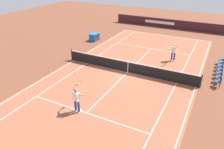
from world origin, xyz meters
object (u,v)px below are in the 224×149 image
object	(u,v)px
spectator_chair_2	(222,65)
spectator_chair_4	(221,73)
tennis_net	(128,67)
tennis_player_near	(77,99)
tennis_player_far	(174,52)
spectator_chair_5	(220,77)
spectator_chair_6	(219,81)
spectator_chair_3	(221,69)
spectator_chair_0	(222,59)
spectator_chair_1	(222,62)
tennis_ball	(178,68)
equipment_cart_tarped	(95,37)

from	to	relation	value
spectator_chair_2	spectator_chair_4	xyz separation A→B (m)	(1.53, 0.00, 0.00)
tennis_net	tennis_player_near	xyz separation A→B (m)	(6.49, -0.57, 0.44)
tennis_player_far	spectator_chair_2	bearing A→B (deg)	85.34
spectator_chair_5	spectator_chair_6	distance (m)	0.77
spectator_chair_3	spectator_chair_6	distance (m)	2.30
tennis_net	tennis_player_near	distance (m)	6.53
tennis_player_near	spectator_chair_0	world-z (taller)	tennis_player_near
tennis_player_near	tennis_player_far	size ratio (longest dim) A/B	1.00
spectator_chair_3	tennis_player_far	bearing A→B (deg)	-104.88
tennis_player_far	spectator_chair_1	size ratio (longest dim) A/B	1.93
tennis_player_near	spectator_chair_4	size ratio (longest dim) A/B	1.93
spectator_chair_0	tennis_ball	bearing A→B (deg)	-51.45
spectator_chair_4	tennis_net	bearing A→B (deg)	-72.06
tennis_ball	spectator_chair_6	world-z (taller)	spectator_chair_6
tennis_player_far	equipment_cart_tarped	bearing A→B (deg)	-101.45
tennis_net	spectator_chair_4	xyz separation A→B (m)	(-2.26, 6.98, 0.03)
tennis_player_near	equipment_cart_tarped	size ratio (longest dim) A/B	1.36
spectator_chair_5	spectator_chair_4	bearing A→B (deg)	180.00
tennis_player_near	spectator_chair_6	world-z (taller)	tennis_player_near
spectator_chair_1	spectator_chair_5	xyz separation A→B (m)	(3.07, 0.00, 0.00)
spectator_chair_1	equipment_cart_tarped	distance (m)	14.04
spectator_chair_4	spectator_chair_6	xyz separation A→B (m)	(1.53, 0.00, 0.00)
tennis_player_far	spectator_chair_1	bearing A→B (deg)	95.86
tennis_net	tennis_ball	world-z (taller)	tennis_net
tennis_player_far	spectator_chair_6	size ratio (longest dim) A/B	1.93
spectator_chair_6	spectator_chair_0	bearing A→B (deg)	180.00
spectator_chair_4	spectator_chair_5	size ratio (longest dim) A/B	1.00
tennis_player_near	spectator_chair_1	bearing A→B (deg)	145.65
spectator_chair_6	equipment_cart_tarped	size ratio (longest dim) A/B	0.70
spectator_chair_3	spectator_chair_4	distance (m)	0.77
tennis_net	tennis_player_far	xyz separation A→B (m)	(-4.13, 2.82, 0.44)
tennis_player_far	spectator_chair_1	world-z (taller)	tennis_player_far
tennis_net	spectator_chair_5	bearing A→B (deg)	102.08
spectator_chair_3	equipment_cart_tarped	distance (m)	14.29
spectator_chair_6	spectator_chair_3	bearing A→B (deg)	180.00
tennis_player_far	equipment_cart_tarped	size ratio (longest dim) A/B	1.36
spectator_chair_2	equipment_cart_tarped	size ratio (longest dim) A/B	0.70
tennis_ball	equipment_cart_tarped	size ratio (longest dim) A/B	0.05
spectator_chair_5	equipment_cart_tarped	xyz separation A→B (m)	(-4.62, -13.95, -0.08)
spectator_chair_1	tennis_player_near	bearing A→B (deg)	-34.35
spectator_chair_0	spectator_chair_6	world-z (taller)	same
tennis_net	equipment_cart_tarped	xyz separation A→B (m)	(-6.12, -6.97, -0.05)
tennis_net	tennis_ball	bearing A→B (deg)	126.20
tennis_player_far	spectator_chair_3	size ratio (longest dim) A/B	1.93
spectator_chair_1	equipment_cart_tarped	world-z (taller)	spectator_chair_1
spectator_chair_2	spectator_chair_4	size ratio (longest dim) A/B	1.00
tennis_player_near	equipment_cart_tarped	world-z (taller)	tennis_player_near
spectator_chair_0	spectator_chair_3	bearing A→B (deg)	0.00
tennis_net	spectator_chair_1	distance (m)	8.34
spectator_chair_0	spectator_chair_5	world-z (taller)	same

